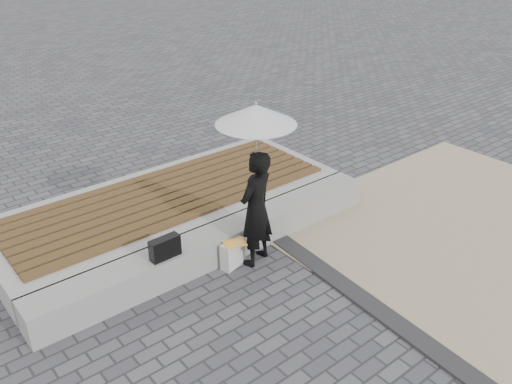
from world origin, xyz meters
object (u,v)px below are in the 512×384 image
seating_ledge (218,243)px  woman (256,209)px  parasol (256,114)px  canvas_tote (233,254)px  handbag (165,248)px

seating_ledge → woman: 0.76m
seating_ledge → woman: size_ratio=3.27×
parasol → canvas_tote: parasol is taller
parasol → canvas_tote: size_ratio=3.34×
parasol → canvas_tote: (-0.30, 0.10, -1.81)m
parasol → handbag: (-1.15, 0.28, -1.46)m
woman → handbag: size_ratio=4.11×
seating_ledge → canvas_tote: seating_ledge is taller
parasol → woman: bearing=180.0°
woman → parasol: parasol is taller
seating_ledge → handbag: (-0.83, -0.11, 0.33)m
canvas_tote → parasol: bearing=-32.7°
seating_ledge → handbag: bearing=-172.2°
woman → handbag: (-1.15, 0.28, -0.23)m
seating_ledge → parasol: parasol is taller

